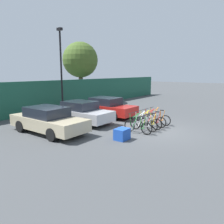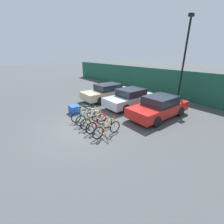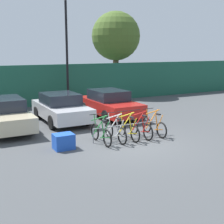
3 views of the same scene
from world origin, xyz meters
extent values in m
plane|color=#424447|center=(0.00, 0.00, 0.00)|extent=(120.00, 120.00, 0.00)
cube|color=#19513D|center=(0.00, 9.50, 1.28)|extent=(36.00, 0.16, 2.56)
cylinder|color=gray|center=(0.22, 0.68, 0.55)|extent=(2.93, 0.04, 0.04)
cylinder|color=gray|center=(-1.24, 0.68, 0.28)|extent=(0.04, 0.04, 0.55)
cylinder|color=gray|center=(1.69, 0.68, 0.28)|extent=(0.04, 0.04, 0.55)
torus|color=black|center=(-0.99, 0.00, 0.33)|extent=(0.06, 0.66, 0.66)
torus|color=black|center=(-0.99, 1.05, 0.33)|extent=(0.06, 0.66, 0.66)
cylinder|color=#288438|center=(-0.99, 0.68, 0.65)|extent=(0.60, 0.04, 0.76)
cylinder|color=#288438|center=(-0.99, 0.63, 0.96)|extent=(0.68, 0.04, 0.16)
cylinder|color=#288438|center=(-0.99, 0.35, 0.59)|extent=(0.14, 0.04, 0.63)
cylinder|color=#288438|center=(-0.99, 0.15, 0.61)|extent=(0.32, 0.03, 0.58)
cylinder|color=#288438|center=(-0.99, 0.20, 0.31)|extent=(0.40, 0.03, 0.08)
cylinder|color=#288438|center=(-0.99, 1.01, 0.68)|extent=(0.12, 0.04, 0.69)
cylinder|color=black|center=(-0.99, 0.97, 1.04)|extent=(0.52, 0.03, 0.03)
cube|color=black|center=(-0.99, 0.25, 0.93)|extent=(0.10, 0.22, 0.05)
torus|color=black|center=(-0.37, 0.00, 0.33)|extent=(0.06, 0.66, 0.66)
torus|color=black|center=(-0.37, 1.05, 0.33)|extent=(0.06, 0.66, 0.66)
cylinder|color=silver|center=(-0.37, 0.68, 0.65)|extent=(0.60, 0.04, 0.76)
cylinder|color=silver|center=(-0.37, 0.63, 0.96)|extent=(0.68, 0.04, 0.16)
cylinder|color=silver|center=(-0.37, 0.35, 0.59)|extent=(0.14, 0.04, 0.63)
cylinder|color=silver|center=(-0.37, 0.15, 0.61)|extent=(0.32, 0.03, 0.58)
cylinder|color=silver|center=(-0.37, 0.20, 0.31)|extent=(0.40, 0.03, 0.08)
cylinder|color=silver|center=(-0.37, 1.01, 0.68)|extent=(0.12, 0.04, 0.69)
cylinder|color=black|center=(-0.37, 0.97, 1.04)|extent=(0.52, 0.03, 0.03)
cube|color=black|center=(-0.37, 0.25, 0.93)|extent=(0.10, 0.22, 0.05)
torus|color=black|center=(0.19, 0.00, 0.33)|extent=(0.06, 0.66, 0.66)
torus|color=black|center=(0.19, 1.05, 0.33)|extent=(0.06, 0.66, 0.66)
cylinder|color=yellow|center=(0.19, 0.68, 0.65)|extent=(0.60, 0.04, 0.76)
cylinder|color=yellow|center=(0.19, 0.63, 0.96)|extent=(0.68, 0.04, 0.16)
cylinder|color=yellow|center=(0.19, 0.35, 0.59)|extent=(0.14, 0.04, 0.63)
cylinder|color=yellow|center=(0.19, 0.15, 0.61)|extent=(0.32, 0.03, 0.58)
cylinder|color=yellow|center=(0.19, 0.20, 0.31)|extent=(0.40, 0.03, 0.08)
cylinder|color=yellow|center=(0.19, 1.01, 0.68)|extent=(0.12, 0.04, 0.69)
cylinder|color=black|center=(0.19, 0.97, 1.04)|extent=(0.52, 0.03, 0.03)
cube|color=black|center=(0.19, 0.25, 0.93)|extent=(0.10, 0.22, 0.05)
torus|color=black|center=(0.78, 0.00, 0.33)|extent=(0.06, 0.66, 0.66)
torus|color=black|center=(0.78, 1.05, 0.33)|extent=(0.06, 0.66, 0.66)
cylinder|color=red|center=(0.78, 0.68, 0.65)|extent=(0.60, 0.04, 0.76)
cylinder|color=red|center=(0.78, 0.63, 0.96)|extent=(0.68, 0.04, 0.16)
cylinder|color=red|center=(0.78, 0.35, 0.59)|extent=(0.14, 0.04, 0.63)
cylinder|color=red|center=(0.78, 0.15, 0.61)|extent=(0.32, 0.03, 0.58)
cylinder|color=red|center=(0.78, 0.20, 0.31)|extent=(0.40, 0.03, 0.08)
cylinder|color=red|center=(0.78, 1.01, 0.68)|extent=(0.12, 0.04, 0.69)
cylinder|color=black|center=(0.78, 0.97, 1.04)|extent=(0.52, 0.03, 0.03)
cube|color=black|center=(0.78, 0.25, 0.93)|extent=(0.10, 0.22, 0.05)
torus|color=black|center=(1.44, 0.00, 0.33)|extent=(0.06, 0.66, 0.66)
torus|color=black|center=(1.44, 1.05, 0.33)|extent=(0.06, 0.66, 0.66)
cylinder|color=orange|center=(1.44, 0.68, 0.65)|extent=(0.60, 0.04, 0.76)
cylinder|color=orange|center=(1.44, 0.63, 0.96)|extent=(0.68, 0.04, 0.16)
cylinder|color=orange|center=(1.44, 0.35, 0.59)|extent=(0.14, 0.04, 0.63)
cylinder|color=orange|center=(1.44, 0.15, 0.61)|extent=(0.32, 0.03, 0.58)
cylinder|color=orange|center=(1.44, 0.20, 0.31)|extent=(0.40, 0.03, 0.08)
cylinder|color=orange|center=(1.44, 1.01, 0.68)|extent=(0.12, 0.04, 0.69)
cylinder|color=black|center=(1.44, 0.97, 1.04)|extent=(0.52, 0.03, 0.03)
cube|color=black|center=(1.44, 0.25, 0.93)|extent=(0.10, 0.22, 0.05)
cube|color=#C1B28E|center=(-3.80, 4.39, 0.57)|extent=(1.80, 4.60, 0.62)
cube|color=#1E232D|center=(-3.80, 4.51, 1.14)|extent=(1.58, 2.12, 0.52)
cylinder|color=black|center=(-4.65, 5.73, 0.32)|extent=(0.20, 0.64, 0.64)
cylinder|color=black|center=(-2.94, 5.73, 0.32)|extent=(0.20, 0.64, 0.64)
cylinder|color=black|center=(-4.65, 3.06, 0.32)|extent=(0.20, 0.64, 0.64)
cylinder|color=black|center=(-2.94, 3.06, 0.32)|extent=(0.20, 0.64, 0.64)
cube|color=#B7B7BC|center=(-1.11, 4.63, 0.57)|extent=(1.80, 4.20, 0.62)
cube|color=#1E232D|center=(-1.11, 4.74, 1.14)|extent=(1.58, 1.93, 0.52)
cylinder|color=black|center=(-1.97, 5.85, 0.32)|extent=(0.20, 0.64, 0.64)
cylinder|color=black|center=(-0.26, 5.85, 0.32)|extent=(0.20, 0.64, 0.64)
cylinder|color=black|center=(-1.97, 3.41, 0.32)|extent=(0.20, 0.64, 0.64)
cylinder|color=black|center=(-0.26, 3.41, 0.32)|extent=(0.20, 0.64, 0.64)
cube|color=red|center=(1.54, 4.63, 0.57)|extent=(1.80, 4.38, 0.62)
cube|color=#1E232D|center=(1.54, 4.74, 1.14)|extent=(1.58, 2.02, 0.52)
cylinder|color=black|center=(0.69, 5.90, 0.32)|extent=(0.20, 0.64, 0.64)
cylinder|color=black|center=(2.40, 5.90, 0.32)|extent=(0.20, 0.64, 0.64)
cylinder|color=black|center=(0.69, 3.36, 0.32)|extent=(0.20, 0.64, 0.64)
cylinder|color=black|center=(2.40, 3.36, 0.32)|extent=(0.20, 0.64, 0.64)
cylinder|color=black|center=(0.69, 8.50, 3.15)|extent=(0.14, 0.14, 6.29)
cube|color=black|center=(0.69, 8.50, 6.44)|extent=(0.24, 0.44, 0.20)
cube|color=blue|center=(-2.46, 0.55, 0.28)|extent=(0.70, 0.56, 0.55)
camera|label=1|loc=(-10.86, -5.16, 3.22)|focal=35.00mm
camera|label=2|loc=(6.88, -3.40, 3.93)|focal=24.00mm
camera|label=3|loc=(-5.98, -9.60, 3.46)|focal=50.00mm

